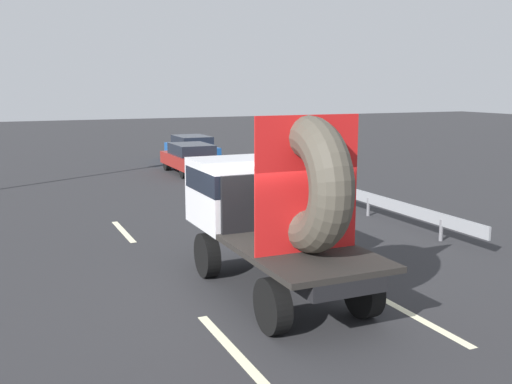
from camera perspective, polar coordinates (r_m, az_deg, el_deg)
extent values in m
plane|color=#28282B|center=(11.18, 1.47, -10.08)|extent=(120.00, 120.00, 0.00)
cylinder|color=black|center=(12.26, -4.70, -6.03)|extent=(0.28, 0.91, 0.91)
cylinder|color=black|center=(12.90, 2.48, -5.19)|extent=(0.28, 0.91, 0.91)
cylinder|color=black|center=(9.53, 1.59, -10.83)|extent=(0.28, 0.91, 0.91)
cylinder|color=black|center=(10.34, 10.24, -9.29)|extent=(0.28, 0.91, 0.91)
cube|color=black|center=(11.08, 2.11, -5.40)|extent=(1.30, 4.97, 0.25)
cube|color=silver|center=(12.28, -1.03, -0.02)|extent=(2.00, 1.88, 1.35)
cube|color=black|center=(12.18, -0.95, 1.32)|extent=(2.02, 1.79, 0.44)
cube|color=black|center=(10.23, 4.43, -5.74)|extent=(2.00, 3.09, 0.10)
cube|color=black|center=(11.39, 0.90, -0.95)|extent=(1.80, 0.08, 1.10)
torus|color=#474238|center=(9.84, 4.94, 0.73)|extent=(0.72, 2.28, 2.28)
cube|color=red|center=(9.84, 4.94, 0.73)|extent=(1.90, 0.03, 2.28)
cylinder|color=black|center=(27.68, -8.53, 2.69)|extent=(0.21, 0.62, 0.62)
cylinder|color=black|center=(28.11, -5.58, 2.87)|extent=(0.21, 0.62, 0.62)
cylinder|color=black|center=(25.22, -6.95, 2.00)|extent=(0.21, 0.62, 0.62)
cylinder|color=black|center=(25.69, -3.75, 2.20)|extent=(0.21, 0.62, 0.62)
cube|color=maroon|center=(26.63, -6.24, 3.02)|extent=(1.73, 4.04, 0.53)
cube|color=black|center=(26.48, -6.20, 4.08)|extent=(1.56, 2.26, 0.48)
cube|color=gray|center=(19.42, 8.07, 0.24)|extent=(0.06, 12.76, 0.32)
cylinder|color=slate|center=(15.71, 17.31, -3.51)|extent=(0.10, 0.10, 0.55)
cylinder|color=slate|center=(18.16, 10.70, -1.41)|extent=(0.10, 0.10, 0.55)
cylinder|color=slate|center=(20.81, 5.73, 0.19)|extent=(0.10, 0.10, 0.55)
cylinder|color=slate|center=(23.60, 1.91, 1.43)|extent=(0.10, 0.10, 0.55)
cube|color=beige|center=(9.18, -2.36, -14.75)|extent=(0.16, 2.72, 0.01)
cube|color=beige|center=(16.40, -12.58, -3.70)|extent=(0.16, 2.51, 0.01)
cube|color=beige|center=(10.66, 15.05, -11.46)|extent=(0.16, 2.69, 0.01)
cube|color=beige|center=(17.48, -1.99, -2.60)|extent=(0.16, 2.77, 0.01)
cylinder|color=black|center=(31.80, -8.20, 3.67)|extent=(0.21, 0.62, 0.62)
cylinder|color=black|center=(32.24, -5.61, 3.81)|extent=(0.21, 0.62, 0.62)
cylinder|color=black|center=(29.32, -6.81, 3.15)|extent=(0.21, 0.62, 0.62)
cylinder|color=black|center=(29.80, -4.02, 3.31)|extent=(0.21, 0.62, 0.62)
cube|color=#194C99|center=(30.75, -6.19, 3.99)|extent=(1.75, 4.08, 0.53)
cube|color=black|center=(30.61, -6.15, 4.92)|extent=(1.57, 2.28, 0.49)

